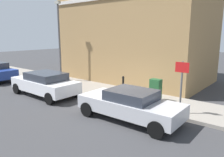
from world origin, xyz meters
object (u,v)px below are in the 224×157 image
(car_white, at_px, (45,83))
(utility_cabinet, at_px, (155,91))
(car_silver, at_px, (130,104))
(lamppost, at_px, (59,38))
(bollard_near_cabinet, at_px, (123,84))
(street_sign, at_px, (182,80))

(car_white, relative_size, utility_cabinet, 3.90)
(car_silver, distance_m, lamppost, 9.02)
(utility_cabinet, xyz_separation_m, bollard_near_cabinet, (0.10, 2.16, 0.02))
(car_white, relative_size, street_sign, 1.95)
(utility_cabinet, xyz_separation_m, street_sign, (-1.00, -1.73, 0.98))
(car_silver, relative_size, car_white, 1.00)
(car_white, relative_size, bollard_near_cabinet, 4.31)
(car_silver, height_order, bollard_near_cabinet, car_silver)
(car_silver, relative_size, bollard_near_cabinet, 4.32)
(street_sign, relative_size, lamppost, 0.40)
(lamppost, bearing_deg, bollard_near_cabinet, -90.07)
(street_sign, bearing_deg, utility_cabinet, 59.95)
(car_white, distance_m, utility_cabinet, 6.39)
(bollard_near_cabinet, height_order, lamppost, lamppost)
(car_white, xyz_separation_m, lamppost, (2.85, 2.16, 2.56))
(car_white, distance_m, lamppost, 4.39)
(car_silver, distance_m, utility_cabinet, 2.71)
(street_sign, bearing_deg, car_white, 103.06)
(car_silver, bearing_deg, utility_cabinet, -85.51)
(bollard_near_cabinet, bearing_deg, utility_cabinet, -92.65)
(street_sign, distance_m, lamppost, 9.86)
(car_white, bearing_deg, car_silver, -179.18)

